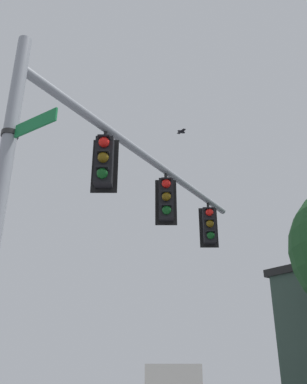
% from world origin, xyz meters
% --- Properties ---
extents(mast_arm, '(4.63, 6.89, 0.18)m').
position_xyz_m(mast_arm, '(-2.24, -3.39, 6.75)').
color(mast_arm, gray).
extents(traffic_light_nearest_pole, '(0.54, 0.49, 1.31)m').
position_xyz_m(traffic_light_nearest_pole, '(-1.24, -1.86, 5.96)').
color(traffic_light_nearest_pole, black).
extents(traffic_light_mid_inner, '(0.54, 0.49, 1.31)m').
position_xyz_m(traffic_light_mid_inner, '(-2.56, -3.86, 5.96)').
color(traffic_light_mid_inner, black).
extents(traffic_light_mid_outer, '(0.54, 0.49, 1.31)m').
position_xyz_m(traffic_light_mid_outer, '(-3.88, -5.86, 5.96)').
color(traffic_light_mid_outer, black).
extents(street_name_sign, '(0.99, 0.71, 0.22)m').
position_xyz_m(street_name_sign, '(-0.25, 0.16, 5.45)').
color(street_name_sign, '#147238').
extents(bird_flying, '(0.26, 0.37, 0.09)m').
position_xyz_m(bird_flying, '(-3.06, -4.71, 8.43)').
color(bird_flying, black).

